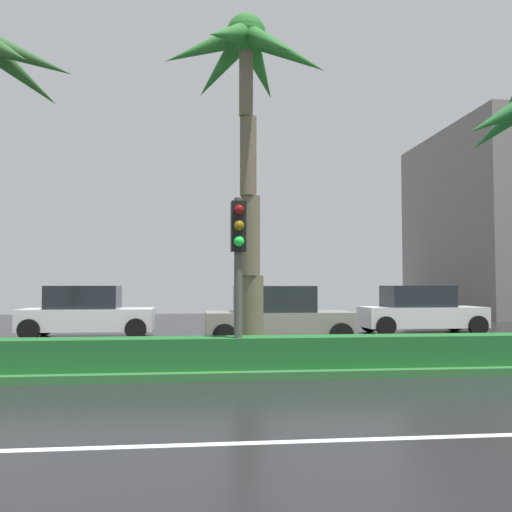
{
  "coord_description": "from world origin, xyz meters",
  "views": [
    {
      "loc": [
        4.72,
        -4.33,
        1.77
      ],
      "look_at": [
        6.27,
        9.41,
        2.46
      ],
      "focal_mm": 39.52,
      "sensor_mm": 36.0,
      "label": 1
    }
  ],
  "objects_px": {
    "traffic_signal_median_right": "(238,251)",
    "car_in_traffic_third": "(277,316)",
    "car_in_traffic_fourth": "(420,311)",
    "palm_tree_centre": "(246,87)",
    "car_in_traffic_second": "(87,313)"
  },
  "relations": [
    {
      "from": "car_in_traffic_second",
      "to": "car_in_traffic_third",
      "type": "distance_m",
      "value": 6.62
    },
    {
      "from": "palm_tree_centre",
      "to": "car_in_traffic_second",
      "type": "xyz_separation_m",
      "value": [
        -4.69,
        6.74,
        -5.44
      ]
    },
    {
      "from": "car_in_traffic_fourth",
      "to": "palm_tree_centre",
      "type": "bearing_deg",
      "value": -135.13
    },
    {
      "from": "palm_tree_centre",
      "to": "traffic_signal_median_right",
      "type": "xyz_separation_m",
      "value": [
        -0.32,
        -1.88,
        -3.86
      ]
    },
    {
      "from": "palm_tree_centre",
      "to": "car_in_traffic_fourth",
      "type": "distance_m",
      "value": 11.23
    },
    {
      "from": "traffic_signal_median_right",
      "to": "car_in_traffic_fourth",
      "type": "distance_m",
      "value": 11.54
    },
    {
      "from": "traffic_signal_median_right",
      "to": "car_in_traffic_third",
      "type": "height_order",
      "value": "traffic_signal_median_right"
    },
    {
      "from": "car_in_traffic_second",
      "to": "car_in_traffic_fourth",
      "type": "distance_m",
      "value": 11.65
    },
    {
      "from": "palm_tree_centre",
      "to": "car_in_traffic_fourth",
      "type": "bearing_deg",
      "value": 44.87
    },
    {
      "from": "palm_tree_centre",
      "to": "car_in_traffic_second",
      "type": "distance_m",
      "value": 9.85
    },
    {
      "from": "car_in_traffic_second",
      "to": "car_in_traffic_fourth",
      "type": "bearing_deg",
      "value": 0.93
    },
    {
      "from": "traffic_signal_median_right",
      "to": "car_in_traffic_fourth",
      "type": "relative_size",
      "value": 0.76
    },
    {
      "from": "car_in_traffic_third",
      "to": "car_in_traffic_second",
      "type": "bearing_deg",
      "value": 154.8
    },
    {
      "from": "car_in_traffic_third",
      "to": "car_in_traffic_fourth",
      "type": "height_order",
      "value": "same"
    },
    {
      "from": "car_in_traffic_third",
      "to": "car_in_traffic_fourth",
      "type": "bearing_deg",
      "value": 27.95
    }
  ]
}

